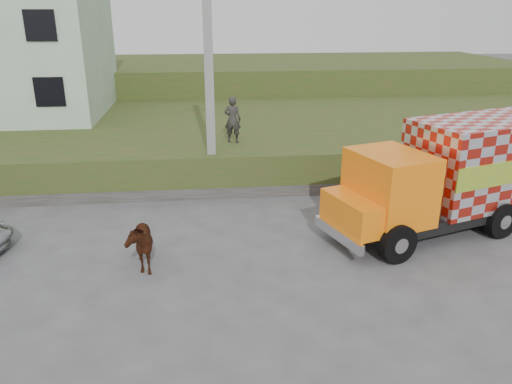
{
  "coord_description": "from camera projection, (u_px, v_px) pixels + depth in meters",
  "views": [
    {
      "loc": [
        -1.27,
        -12.51,
        6.32
      ],
      "look_at": [
        0.2,
        1.04,
        1.3
      ],
      "focal_mm": 35.0,
      "sensor_mm": 36.0,
      "label": 1
    }
  ],
  "objects": [
    {
      "name": "retaining_strip",
      "position": [
        185.0,
        193.0,
        17.63
      ],
      "size": [
        16.0,
        0.5,
        0.4
      ],
      "primitive_type": "cube",
      "color": "#595651",
      "rests_on": "ground"
    },
    {
      "name": "embankment",
      "position": [
        231.0,
        137.0,
        23.05
      ],
      "size": [
        40.0,
        12.0,
        1.5
      ],
      "primitive_type": "cube",
      "color": "#294C19",
      "rests_on": "ground"
    },
    {
      "name": "cargo_truck",
      "position": [
        457.0,
        175.0,
        14.77
      ],
      "size": [
        7.7,
        4.46,
        3.28
      ],
      "rotation": [
        0.0,
        0.0,
        0.31
      ],
      "color": "black",
      "rests_on": "ground"
    },
    {
      "name": "utility_pole",
      "position": [
        209.0,
        80.0,
        16.76
      ],
      "size": [
        1.2,
        0.3,
        8.0
      ],
      "color": "gray",
      "rests_on": "ground"
    },
    {
      "name": "pedestrian",
      "position": [
        233.0,
        120.0,
        18.86
      ],
      "size": [
        0.73,
        0.58,
        1.75
      ],
      "primitive_type": "imported",
      "rotation": [
        0.0,
        0.0,
        2.86
      ],
      "color": "#2C2A27",
      "rests_on": "embankment"
    },
    {
      "name": "embankment_far",
      "position": [
        220.0,
        84.0,
        33.99
      ],
      "size": [
        40.0,
        12.0,
        3.0
      ],
      "primitive_type": "cube",
      "color": "#294C19",
      "rests_on": "ground"
    },
    {
      "name": "cow",
      "position": [
        138.0,
        243.0,
        12.78
      ],
      "size": [
        1.05,
        1.74,
        1.37
      ],
      "primitive_type": "imported",
      "rotation": [
        0.0,
        0.0,
        0.21
      ],
      "color": "black",
      "rests_on": "ground"
    },
    {
      "name": "ground",
      "position": [
        253.0,
        248.0,
        13.98
      ],
      "size": [
        120.0,
        120.0,
        0.0
      ],
      "primitive_type": "plane",
      "color": "#474749",
      "rests_on": "ground"
    }
  ]
}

